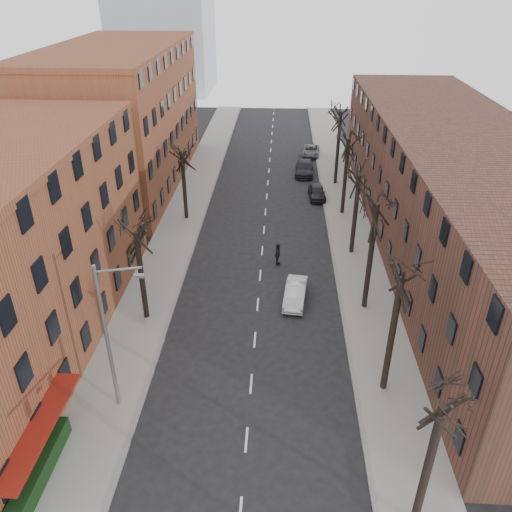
# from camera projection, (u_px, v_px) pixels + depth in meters

# --- Properties ---
(sidewalk_left) EXTENTS (4.00, 90.00, 0.15)m
(sidewalk_left) POSITION_uv_depth(u_px,v_px,m) (184.00, 214.00, 49.32)
(sidewalk_left) COLOR gray
(sidewalk_left) RESTS_ON ground
(sidewalk_right) EXTENTS (4.00, 90.00, 0.15)m
(sidewalk_right) POSITION_uv_depth(u_px,v_px,m) (347.00, 217.00, 48.61)
(sidewalk_right) COLOR gray
(sidewalk_right) RESTS_ON ground
(building_left_far) EXTENTS (12.00, 28.00, 14.00)m
(building_left_far) POSITION_uv_depth(u_px,v_px,m) (121.00, 119.00, 54.06)
(building_left_far) COLOR brown
(building_left_far) RESTS_ON ground
(building_right) EXTENTS (12.00, 50.00, 10.00)m
(building_right) POSITION_uv_depth(u_px,v_px,m) (455.00, 191.00, 41.48)
(building_right) COLOR #522F26
(building_right) RESTS_ON ground
(awning_left) EXTENTS (1.20, 7.00, 0.15)m
(awning_left) POSITION_uv_depth(u_px,v_px,m) (51.00, 465.00, 24.26)
(awning_left) COLOR maroon
(awning_left) RESTS_ON ground
(hedge) EXTENTS (0.80, 6.00, 1.00)m
(hedge) POSITION_uv_depth(u_px,v_px,m) (37.00, 474.00, 23.07)
(hedge) COLOR black
(hedge) RESTS_ON sidewalk_left
(tree_right_b) EXTENTS (5.20, 5.20, 10.80)m
(tree_right_b) POSITION_uv_depth(u_px,v_px,m) (383.00, 389.00, 28.71)
(tree_right_b) COLOR black
(tree_right_b) RESTS_ON ground
(tree_right_c) EXTENTS (5.20, 5.20, 11.60)m
(tree_right_c) POSITION_uv_depth(u_px,v_px,m) (364.00, 308.00, 35.65)
(tree_right_c) COLOR black
(tree_right_c) RESTS_ON ground
(tree_right_d) EXTENTS (5.20, 5.20, 10.00)m
(tree_right_d) POSITION_uv_depth(u_px,v_px,m) (351.00, 253.00, 42.59)
(tree_right_d) COLOR black
(tree_right_d) RESTS_ON ground
(tree_right_e) EXTENTS (5.20, 5.20, 10.80)m
(tree_right_e) POSITION_uv_depth(u_px,v_px,m) (342.00, 214.00, 49.53)
(tree_right_e) COLOR black
(tree_right_e) RESTS_ON ground
(tree_right_f) EXTENTS (5.20, 5.20, 11.60)m
(tree_right_f) POSITION_uv_depth(u_px,v_px,m) (335.00, 184.00, 56.47)
(tree_right_f) COLOR black
(tree_right_f) RESTS_ON ground
(tree_left_a) EXTENTS (5.20, 5.20, 9.50)m
(tree_left_a) POSITION_uv_depth(u_px,v_px,m) (147.00, 318.00, 34.59)
(tree_left_a) COLOR black
(tree_left_a) RESTS_ON ground
(tree_left_b) EXTENTS (5.20, 5.20, 9.50)m
(tree_left_b) POSITION_uv_depth(u_px,v_px,m) (187.00, 219.00, 48.48)
(tree_left_b) COLOR black
(tree_left_b) RESTS_ON ground
(streetlight) EXTENTS (2.45, 0.22, 9.03)m
(streetlight) POSITION_uv_depth(u_px,v_px,m) (109.00, 333.00, 25.14)
(streetlight) COLOR slate
(streetlight) RESTS_ON ground
(silver_sedan) EXTENTS (1.92, 4.29, 1.37)m
(silver_sedan) POSITION_uv_depth(u_px,v_px,m) (295.00, 293.00, 36.04)
(silver_sedan) COLOR silver
(silver_sedan) RESTS_ON ground
(parked_car_near) EXTENTS (1.88, 4.19, 1.40)m
(parked_car_near) POSITION_uv_depth(u_px,v_px,m) (317.00, 192.00, 52.63)
(parked_car_near) COLOR black
(parked_car_near) RESTS_ON ground
(parked_car_mid) EXTENTS (2.35, 5.22, 1.49)m
(parked_car_mid) POSITION_uv_depth(u_px,v_px,m) (304.00, 168.00, 58.87)
(parked_car_mid) COLOR black
(parked_car_mid) RESTS_ON ground
(parked_car_far) EXTENTS (2.45, 4.59, 1.23)m
(parked_car_far) POSITION_uv_depth(u_px,v_px,m) (311.00, 151.00, 64.98)
(parked_car_far) COLOR #55575C
(parked_car_far) RESTS_ON ground
(pedestrian_crossing) EXTENTS (0.48, 1.12, 1.90)m
(pedestrian_crossing) POSITION_uv_depth(u_px,v_px,m) (278.00, 254.00, 40.44)
(pedestrian_crossing) COLOR black
(pedestrian_crossing) RESTS_ON ground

